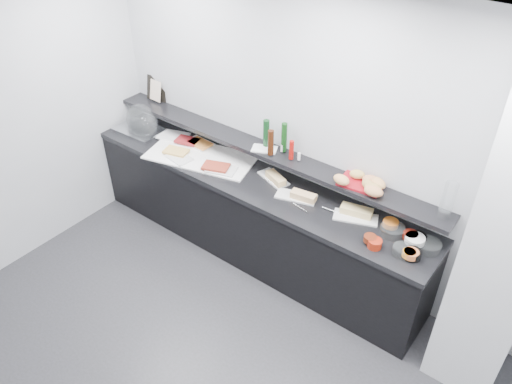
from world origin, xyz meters
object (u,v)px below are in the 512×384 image
Objects in this scene: cloche_base at (139,130)px; condiment_tray at (264,149)px; carafe at (448,200)px; sandwich_plate_mid at (296,197)px; bread_tray at (361,183)px; framed_print at (157,88)px.

condiment_tray is (1.53, 0.20, 0.24)m from cloche_base.
carafe reaches higher than condiment_tray.
sandwich_plate_mid is at bearing -170.34° from carafe.
condiment_tray is at bearing 5.04° from cloche_base.
bread_tray is (0.97, 0.05, 0.00)m from condiment_tray.
carafe is at bearing -5.31° from bread_tray.
framed_print reaches higher than bread_tray.
carafe is (1.20, 0.20, 0.39)m from sandwich_plate_mid.
carafe is (3.20, -0.08, 0.02)m from framed_print.
framed_print is (-2.01, 0.28, 0.37)m from sandwich_plate_mid.
sandwich_plate_mid is 1.28m from carafe.
carafe is (1.66, 0.06, 0.14)m from condiment_tray.
bread_tray is at bearing -21.60° from condiment_tray.
bread_tray is 0.71m from carafe.
bread_tray reaches higher than cloche_base.
bread_tray is 1.18× the size of carafe.
condiment_tray reaches higher than sandwich_plate_mid.
carafe is (0.69, 0.01, 0.14)m from bread_tray.
framed_print is (-0.02, 0.33, 0.36)m from cloche_base.
carafe reaches higher than framed_print.
framed_print reaches higher than cloche_base.
condiment_tray is 0.97m from bread_tray.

